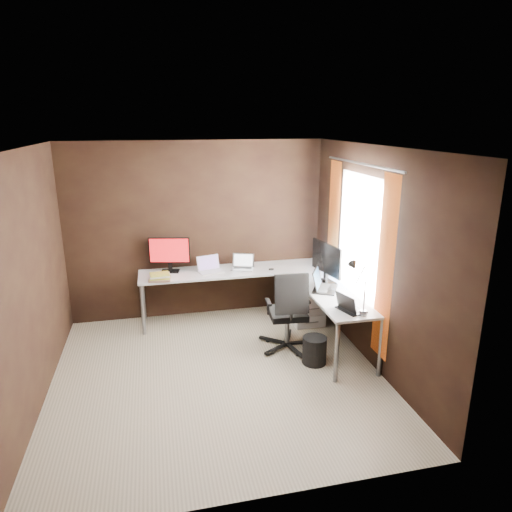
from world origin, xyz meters
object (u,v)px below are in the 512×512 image
Objects in this scene: laptop_black_big at (322,285)px; laptop_black_small at (349,307)px; desk_lamp at (357,281)px; laptop_white at (210,268)px; office_chair at (288,326)px; drawer_pedestal at (306,302)px; monitor_right at (327,260)px; wastebasket at (314,350)px; book_stack at (160,277)px; monitor_left at (169,253)px; laptop_silver at (243,266)px.

laptop_black_big is 0.70m from laptop_black_small.
laptop_black_big is 0.85m from desk_lamp.
laptop_white is 1.42m from office_chair.
office_chair is at bearing 125.64° from laptop_black_big.
laptop_black_big is 0.79× the size of desk_lamp.
monitor_right reaches higher than drawer_pedestal.
office_chair is (-0.59, -0.29, -0.72)m from monitor_right.
wastebasket is (1.03, -1.48, -0.61)m from laptop_white.
book_stack is at bearing 175.70° from drawer_pedestal.
drawer_pedestal is 1.65m from desk_lamp.
laptop_black_small is at bearing -36.53° from wastebasket.
desk_lamp reaches higher than drawer_pedestal.
laptop_black_big reaches higher than drawer_pedestal.
laptop_black_small is (1.86, -1.83, -0.23)m from monitor_left.
office_chair is at bearing -29.41° from book_stack.
wastebasket is (1.56, -1.61, -0.84)m from monitor_left.
drawer_pedestal is 0.95× the size of monitor_right.
book_stack is 0.92× the size of wastebasket.
laptop_silver is at bearing 112.36° from office_chair.
laptop_black_big is at bearing -22.16° from book_stack.
drawer_pedestal is 1.67× the size of laptop_black_small.
wastebasket is (-0.30, 0.22, -0.61)m from laptop_black_small.
laptop_white is 0.47m from laptop_silver.
wastebasket is at bearing -178.63° from laptop_black_big.
desk_lamp is at bearing -49.66° from office_chair.
laptop_black_small is (-0.09, -0.94, -0.25)m from monitor_right.
desk_lamp reaches higher than laptop_black_big.
book_stack is (-0.69, -0.20, -0.01)m from laptop_white.
drawer_pedestal is 1.65× the size of laptop_silver.
laptop_white is at bearing 132.32° from office_chair.
monitor_left is 2.62m from laptop_black_small.
office_chair is at bearing 115.37° from wastebasket.
monitor_right is (0.11, -0.42, 0.73)m from drawer_pedestal.
desk_lamp is at bearing 165.25° from monitor_right.
laptop_black_small is (0.02, -1.35, 0.48)m from drawer_pedestal.
drawer_pedestal is 1.25× the size of laptop_black_big.
wastebasket is at bearing -33.97° from monitor_left.
desk_lamp is (0.89, -1.81, 0.33)m from laptop_silver.
office_chair is at bearing -124.32° from drawer_pedestal.
wastebasket is at bearing 126.84° from desk_lamp.
monitor_left is 2.39m from wastebasket.
laptop_silver is 1.71m from wastebasket.
laptop_silver is at bearing 5.96° from monitor_left.
laptop_silver is at bearing -12.20° from laptop_white.
office_chair reaches higher than book_stack.
drawer_pedestal is at bearing 2.98° from monitor_right.
monitor_right reaches higher than laptop_black_big.
laptop_black_big reaches higher than book_stack.
book_stack reaches higher than wastebasket.
book_stack is at bearing 154.80° from office_chair.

